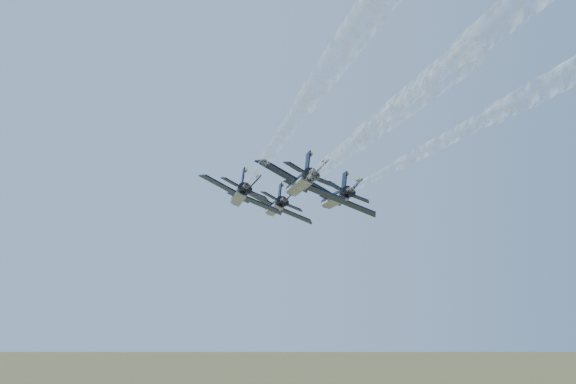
{
  "coord_description": "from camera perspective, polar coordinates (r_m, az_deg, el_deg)",
  "views": [
    {
      "loc": [
        -10.06,
        -106.55,
        77.57
      ],
      "look_at": [
        0.29,
        0.59,
        95.99
      ],
      "focal_mm": 40.0,
      "sensor_mm": 36.0,
      "label": 1
    }
  ],
  "objects": [
    {
      "name": "jet_slot",
      "position": [
        95.42,
        1.07,
        0.79
      ],
      "size": [
        13.91,
        19.32,
        6.47
      ],
      "rotation": [
        0.0,
        0.42,
        0.08
      ],
      "color": "black"
    },
    {
      "name": "smoke_trail_slot",
      "position": [
        45.64,
        14.45,
        13.05
      ],
      "size": [
        7.61,
        74.08,
        2.47
      ],
      "rotation": [
        0.0,
        0.42,
        0.08
      ],
      "color": "white"
    },
    {
      "name": "jet_lead",
      "position": [
        119.07,
        -1.14,
        -1.31
      ],
      "size": [
        13.91,
        19.32,
        6.47
      ],
      "rotation": [
        0.0,
        0.42,
        0.08
      ],
      "color": "black"
    },
    {
      "name": "smoke_trail_right",
      "position": [
        60.02,
        17.02,
        7.6
      ],
      "size": [
        7.61,
        74.08,
        2.47
      ],
      "rotation": [
        0.0,
        0.42,
        0.08
      ],
      "color": "white"
    },
    {
      "name": "smoke_trail_lead",
      "position": [
        67.33,
        5.95,
        5.34
      ],
      "size": [
        7.61,
        74.08,
        2.47
      ],
      "rotation": [
        0.0,
        0.42,
        0.08
      ],
      "color": "white"
    },
    {
      "name": "jet_left",
      "position": [
        106.6,
        -4.29,
        -0.3
      ],
      "size": [
        13.91,
        19.32,
        6.47
      ],
      "rotation": [
        0.0,
        0.42,
        0.08
      ],
      "color": "black"
    },
    {
      "name": "jet_right",
      "position": [
        109.52,
        4.24,
        -0.55
      ],
      "size": [
        13.91,
        19.32,
        6.47
      ],
      "rotation": [
        0.0,
        0.42,
        0.08
      ],
      "color": "black"
    },
    {
      "name": "smoke_trail_left",
      "position": [
        54.64,
        1.42,
        8.88
      ],
      "size": [
        7.61,
        74.08,
        2.47
      ],
      "rotation": [
        0.0,
        0.42,
        0.08
      ],
      "color": "white"
    }
  ]
}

